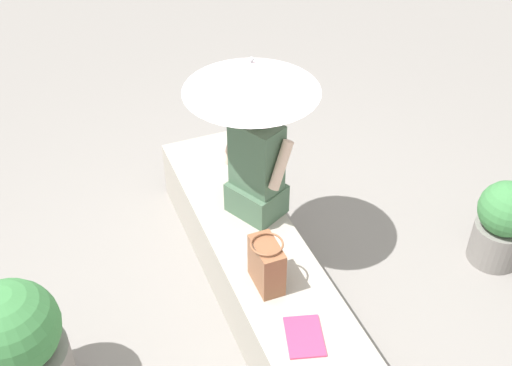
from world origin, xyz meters
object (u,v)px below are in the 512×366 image
Objects in this scene: magazine at (304,336)px; planter_far at (19,349)px; planter_near at (503,223)px; parasol at (252,76)px; handbag_black at (267,264)px; person_seated at (257,165)px.

magazine is 1.56m from planter_far.
planter_near is (-0.45, 1.75, -0.13)m from magazine.
parasol is at bearing -170.93° from magazine.
person_seated is at bearing 162.99° from handbag_black.
person_seated is 1.16m from magazine.
planter_near is at bearing 67.15° from parasol.
person_seated reaches higher than planter_near.
handbag_black is at bearing -14.90° from parasol.
magazine is at bearing 5.23° from handbag_black.
parasol reaches higher than planter_near.
handbag_black is at bearing -17.01° from person_seated.
handbag_black is (0.69, -0.18, -0.84)m from parasol.
handbag_black is (0.64, -0.19, -0.23)m from person_seated.
planter_far is (-0.53, -1.46, -0.03)m from magazine.
handbag_black is 0.37× the size of planter_far.
parasol is (-0.05, -0.01, 0.62)m from person_seated.
parasol is at bearing 165.10° from handbag_black.
person_seated is 1.76m from planter_far.
person_seated is 0.80× the size of parasol.
handbag_black is 1.44m from planter_far.
planter_far is at bearing -93.50° from magazine.
magazine is 1.81m from planter_near.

